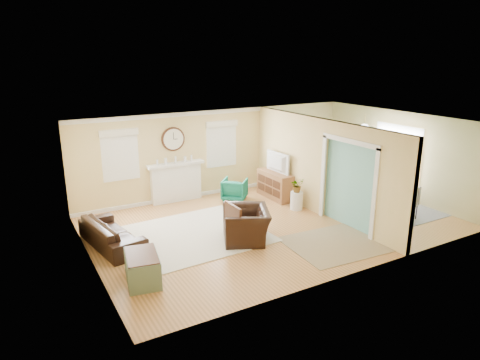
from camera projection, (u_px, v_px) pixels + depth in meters
name	position (u px, v px, depth m)	size (l,w,h in m)	color
floor	(273.00, 223.00, 11.05)	(9.00, 9.00, 0.00)	#9C6634
wall_back	(219.00, 152.00, 13.19)	(9.00, 0.02, 2.60)	#D0BB71
wall_front	(361.00, 211.00, 8.18)	(9.00, 0.02, 2.60)	#D0BB71
wall_left	(87.00, 205.00, 8.55)	(0.02, 6.00, 2.60)	#D0BB71
wall_right	(398.00, 155.00, 12.82)	(0.02, 6.00, 2.60)	#D0BB71
ceiling	(275.00, 123.00, 10.32)	(9.00, 6.00, 0.02)	white
partition	(314.00, 163.00, 11.62)	(0.17, 6.00, 2.60)	#D0BB71
fireplace	(176.00, 182.00, 12.57)	(1.70, 0.30, 1.17)	white
wall_clock	(173.00, 139.00, 12.29)	(0.70, 0.07, 0.70)	#4A2211
window_left	(120.00, 151.00, 11.60)	(1.05, 0.13, 1.42)	white
window_right	(221.00, 141.00, 13.07)	(1.05, 0.13, 1.42)	white
french_doors	(397.00, 161.00, 12.86)	(0.06, 1.70, 2.20)	white
pendant	(364.00, 129.00, 11.86)	(0.30, 0.30, 0.55)	gold
rug_cream	(192.00, 235.00, 10.29)	(3.32, 2.88, 0.02)	beige
rug_jute	(336.00, 244.00, 9.83)	(2.19, 1.80, 0.01)	#9E8668
rug_grey	(375.00, 206.00, 12.31)	(2.56, 3.20, 0.01)	gray
sofa	(112.00, 233.00, 9.66)	(2.07, 0.81, 0.60)	black
eames_chair	(246.00, 225.00, 9.94)	(1.18, 1.03, 0.77)	black
green_chair	(235.00, 189.00, 12.77)	(0.68, 0.70, 0.64)	#00624A
trunk	(142.00, 268.00, 8.14)	(0.77, 1.07, 0.56)	slate
credenza	(275.00, 185.00, 12.91)	(0.46, 1.36, 0.80)	#98653B
tv	(275.00, 163.00, 12.70)	(1.05, 0.14, 0.60)	black
garden_stool	(297.00, 201.00, 11.97)	(0.35, 0.35, 0.51)	white
potted_plant	(297.00, 185.00, 11.84)	(0.36, 0.31, 0.40)	#337F33
dining_table	(376.00, 194.00, 12.21)	(1.96, 1.10, 0.69)	#4A2211
dining_chair_n	(346.00, 180.00, 13.08)	(0.44, 0.44, 0.86)	gray
dining_chair_s	(409.00, 200.00, 11.17)	(0.47, 0.47, 0.90)	gray
dining_chair_w	(358.00, 193.00, 11.80)	(0.45, 0.45, 0.88)	white
dining_chair_e	(394.00, 184.00, 12.40)	(0.51, 0.51, 0.98)	gray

